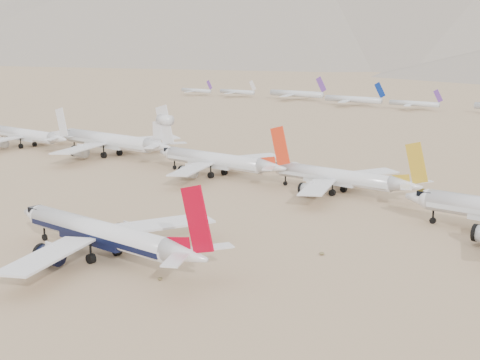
{
  "coord_description": "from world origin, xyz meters",
  "views": [
    {
      "loc": [
        103.96,
        -72.76,
        39.53
      ],
      "look_at": [
        2.3,
        49.53,
        7.0
      ],
      "focal_mm": 50.0,
      "sensor_mm": 36.0,
      "label": 1
    }
  ],
  "objects": [
    {
      "name": "row2_orange_tail",
      "position": [
        -27.42,
        75.43,
        4.86
      ],
      "size": [
        48.51,
        47.46,
        17.3
      ],
      "color": "silver",
      "rests_on": "ground"
    },
    {
      "name": "main_airliner",
      "position": [
        8.94,
        2.72,
        4.84
      ],
      "size": [
        49.87,
        48.71,
        17.6
      ],
      "color": "silver",
      "rests_on": "ground"
    },
    {
      "name": "ground",
      "position": [
        0.0,
        0.0,
        0.0
      ],
      "size": [
        7000.0,
        7000.0,
        0.0
      ],
      "primitive_type": "plane",
      "color": "#7B6447",
      "rests_on": "ground"
    },
    {
      "name": "row2_white_trijet",
      "position": [
        -79.62,
        78.37,
        5.84
      ],
      "size": [
        56.91,
        55.62,
        20.17
      ],
      "color": "silver",
      "rests_on": "ground"
    },
    {
      "name": "row2_white_twin",
      "position": [
        -122.54,
        71.58,
        4.77
      ],
      "size": [
        47.46,
        46.44,
        16.96
      ],
      "color": "silver",
      "rests_on": "ground"
    },
    {
      "name": "row2_gold_tail",
      "position": [
        13.25,
        78.14,
        4.55
      ],
      "size": [
        45.65,
        44.65,
        16.26
      ],
      "color": "silver",
      "rests_on": "ground"
    }
  ]
}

